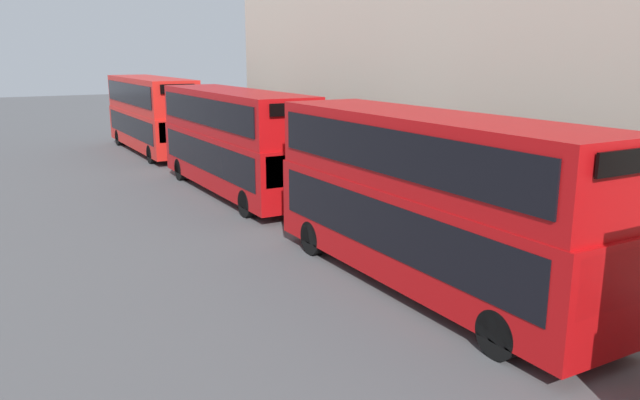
% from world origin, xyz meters
% --- Properties ---
extents(bus_second_in_queue, '(2.59, 10.56, 4.34)m').
position_xyz_m(bus_second_in_queue, '(1.60, 17.57, 2.40)').
color(bus_second_in_queue, '#B20C0F').
rests_on(bus_second_in_queue, ground).
extents(bus_third_in_queue, '(2.59, 10.96, 4.28)m').
position_xyz_m(bus_third_in_queue, '(1.60, 30.01, 2.37)').
color(bus_third_in_queue, '#B20C0F').
rests_on(bus_third_in_queue, ground).
extents(bus_trailing, '(2.59, 11.01, 4.38)m').
position_xyz_m(bus_trailing, '(1.60, 42.88, 2.41)').
color(bus_trailing, red).
rests_on(bus_trailing, ground).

